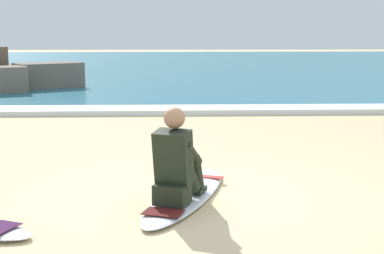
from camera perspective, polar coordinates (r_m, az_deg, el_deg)
The scene contains 6 objects.
ground_plane at distance 5.98m, azimuth 1.54°, elevation -7.46°, with size 80.00×80.00×0.00m, color beige.
sea at distance 25.76m, azimuth -1.41°, elevation 6.02°, with size 80.00×28.00×0.10m, color teal.
breaking_foam at distance 12.13m, azimuth -0.42°, elevation 1.70°, with size 80.00×0.90×0.11m, color white.
surfboard_main at distance 6.12m, azimuth -0.55°, elevation -6.70°, with size 1.24×2.34×0.08m.
surfer_seated at distance 5.69m, azimuth -1.54°, elevation -3.79°, with size 0.57×0.77×0.95m.
rock_outcrop_distant at distance 16.61m, azimuth -16.92°, elevation 4.89°, with size 3.38×2.67×1.24m.
Camera 1 is at (-0.38, -5.69, 1.78)m, focal length 53.92 mm.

